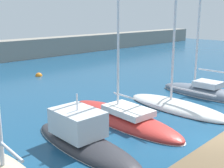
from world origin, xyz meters
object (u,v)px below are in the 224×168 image
sailboat_red_third (122,117)px  sailboat_white_fourth (177,106)px  sailboat_slate_fifth (204,92)px  motorboat_charcoal_second (82,139)px  mooring_buoy_orange (39,76)px

sailboat_red_third → sailboat_white_fourth: 4.79m
sailboat_white_fourth → sailboat_slate_fifth: bearing=-83.3°
motorboat_charcoal_second → sailboat_slate_fifth: size_ratio=0.66×
motorboat_charcoal_second → mooring_buoy_orange: motorboat_charcoal_second is taller
sailboat_white_fourth → mooring_buoy_orange: bearing=6.1°
motorboat_charcoal_second → sailboat_slate_fifth: 13.59m
motorboat_charcoal_second → sailboat_slate_fifth: sailboat_slate_fifth is taller
sailboat_red_third → sailboat_slate_fifth: size_ratio=1.67×
motorboat_charcoal_second → sailboat_red_third: size_ratio=0.40×
motorboat_charcoal_second → mooring_buoy_orange: bearing=-22.1°
motorboat_charcoal_second → sailboat_slate_fifth: (13.59, 0.12, -0.10)m
motorboat_charcoal_second → sailboat_white_fourth: bearing=-87.9°
sailboat_red_third → mooring_buoy_orange: bearing=-8.3°
sailboat_red_third → sailboat_slate_fifth: bearing=-90.4°
sailboat_white_fourth → sailboat_slate_fifth: (4.72, 0.27, 0.11)m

